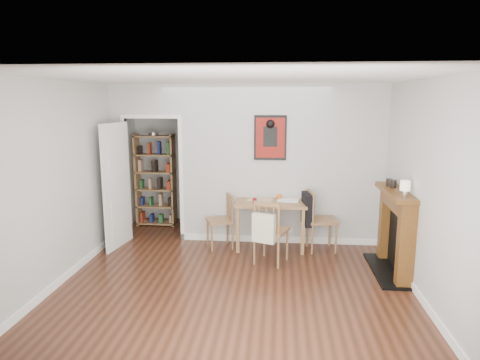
# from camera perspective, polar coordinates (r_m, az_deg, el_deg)

# --- Properties ---
(ground) EXTENTS (5.20, 5.20, 0.00)m
(ground) POSITION_cam_1_polar(r_m,az_deg,el_deg) (6.03, -0.35, -12.30)
(ground) COLOR #4F2919
(ground) RESTS_ON ground
(room_shell) EXTENTS (5.20, 5.20, 5.20)m
(room_shell) POSITION_cam_1_polar(r_m,az_deg,el_deg) (6.96, 1.53, 1.96)
(room_shell) COLOR #B8B8B6
(room_shell) RESTS_ON ground
(dining_table) EXTENTS (1.12, 0.71, 0.76)m
(dining_table) POSITION_cam_1_polar(r_m,az_deg,el_deg) (6.84, 4.13, -3.59)
(dining_table) COLOR #A4754C
(dining_table) RESTS_ON ground
(chair_left) EXTENTS (0.56, 0.56, 0.87)m
(chair_left) POSITION_cam_1_polar(r_m,az_deg,el_deg) (6.89, -2.71, -5.50)
(chair_left) COLOR #87603F
(chair_left) RESTS_ON ground
(chair_right) EXTENTS (0.60, 0.55, 0.96)m
(chair_right) POSITION_cam_1_polar(r_m,az_deg,el_deg) (6.84, 10.67, -5.25)
(chair_right) COLOR #87603F
(chair_right) RESTS_ON ground
(chair_front) EXTENTS (0.61, 0.65, 0.95)m
(chair_front) POSITION_cam_1_polar(r_m,az_deg,el_deg) (6.25, 4.13, -6.77)
(chair_front) COLOR #87603F
(chair_front) RESTS_ON ground
(bookshelf) EXTENTS (0.73, 0.29, 1.73)m
(bookshelf) POSITION_cam_1_polar(r_m,az_deg,el_deg) (8.19, -11.21, -0.09)
(bookshelf) COLOR #A4754C
(bookshelf) RESTS_ON ground
(fireplace) EXTENTS (0.45, 1.25, 1.16)m
(fireplace) POSITION_cam_1_polar(r_m,az_deg,el_deg) (6.24, 20.13, -6.16)
(fireplace) COLOR brown
(fireplace) RESTS_ON ground
(red_glass) EXTENTS (0.06, 0.06, 0.08)m
(red_glass) POSITION_cam_1_polar(r_m,az_deg,el_deg) (6.67, 1.97, -2.75)
(red_glass) COLOR maroon
(red_glass) RESTS_ON dining_table
(orange_fruit) EXTENTS (0.09, 0.09, 0.09)m
(orange_fruit) POSITION_cam_1_polar(r_m,az_deg,el_deg) (6.95, 5.26, -2.22)
(orange_fruit) COLOR #E2600B
(orange_fruit) RESTS_ON dining_table
(placemat) EXTENTS (0.45, 0.39, 0.00)m
(placemat) POSITION_cam_1_polar(r_m,az_deg,el_deg) (6.89, 2.70, -2.66)
(placemat) COLOR beige
(placemat) RESTS_ON dining_table
(notebook) EXTENTS (0.36, 0.29, 0.02)m
(notebook) POSITION_cam_1_polar(r_m,az_deg,el_deg) (6.88, 6.44, -2.68)
(notebook) COLOR white
(notebook) RESTS_ON dining_table
(mantel_lamp) EXTENTS (0.13, 0.13, 0.20)m
(mantel_lamp) POSITION_cam_1_polar(r_m,az_deg,el_deg) (5.74, 21.16, -0.82)
(mantel_lamp) COLOR silver
(mantel_lamp) RESTS_ON fireplace
(ceramic_jar_a) EXTENTS (0.09, 0.09, 0.11)m
(ceramic_jar_a) POSITION_cam_1_polar(r_m,az_deg,el_deg) (6.24, 19.74, -0.48)
(ceramic_jar_a) COLOR black
(ceramic_jar_a) RESTS_ON fireplace
(ceramic_jar_b) EXTENTS (0.08, 0.08, 0.10)m
(ceramic_jar_b) POSITION_cam_1_polar(r_m,az_deg,el_deg) (6.35, 19.24, -0.29)
(ceramic_jar_b) COLOR black
(ceramic_jar_b) RESTS_ON fireplace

